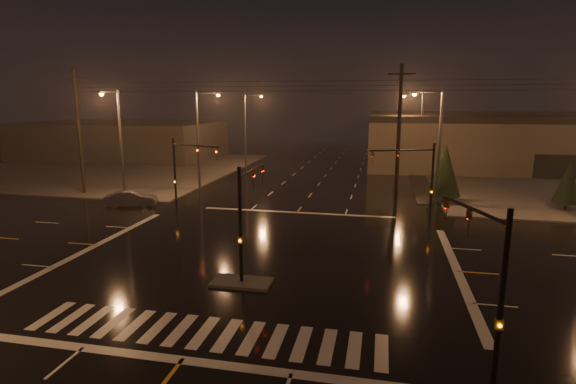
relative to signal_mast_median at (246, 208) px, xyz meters
name	(u,v)px	position (x,y,z in m)	size (l,w,h in m)	color
ground	(262,257)	(0.00, 3.07, -3.75)	(140.00, 140.00, 0.00)	black
sidewalk_nw	(108,168)	(-30.00, 33.07, -3.69)	(36.00, 36.00, 0.12)	#413E3A
median_island	(242,282)	(0.00, -0.93, -3.68)	(3.00, 1.60, 0.15)	#413E3A
crosswalk	(204,332)	(0.00, -5.93, -3.75)	(15.00, 2.60, 0.01)	beige
stop_bar_near	(182,360)	(0.00, -7.93, -3.75)	(16.00, 0.50, 0.01)	beige
stop_bar_far	(297,212)	(0.00, 14.07, -3.75)	(16.00, 0.50, 0.01)	beige
commercial_block	(122,140)	(-35.00, 45.07, -0.95)	(30.00, 18.00, 5.60)	#3B3634
signal_mast_median	(246,208)	(0.00, 0.00, 0.00)	(0.25, 4.59, 6.00)	black
signal_mast_ne	(419,173)	(9.50, 13.21, 0.04)	(4.84, 1.86, 6.00)	black
signal_mast_nw	(184,165)	(-9.50, 13.21, 0.04)	(4.84, 1.86, 6.00)	black
signal_mast_se	(488,272)	(10.23, -6.68, -0.04)	(1.55, 3.87, 6.00)	black
streetlight_1	(201,134)	(-11.18, 21.07, 2.05)	(2.77, 0.32, 10.00)	#38383A
streetlight_2	(247,125)	(-11.18, 37.07, 2.05)	(2.77, 0.32, 10.00)	#38383A
streetlight_3	(436,140)	(11.18, 19.07, 2.05)	(2.77, 0.32, 10.00)	#38383A
streetlight_4	(419,126)	(11.18, 39.07, 2.05)	(2.77, 0.32, 10.00)	#38383A
streetlight_5	(119,139)	(-16.00, 14.26, 2.05)	(0.32, 2.77, 10.00)	#38383A
utility_pole_0	(79,132)	(-22.00, 17.07, 2.38)	(2.20, 0.32, 12.00)	black
utility_pole_1	(399,137)	(8.00, 17.07, 2.38)	(2.20, 0.32, 12.00)	black
conifer_0	(445,170)	(12.25, 20.25, -0.75)	(2.95, 2.95, 5.30)	black
conifer_1	(568,183)	(21.96, 19.33, -1.35)	(2.18, 2.18, 4.10)	black
car_crossing	(131,199)	(-14.54, 13.15, -3.04)	(1.50, 4.31, 1.42)	#505357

